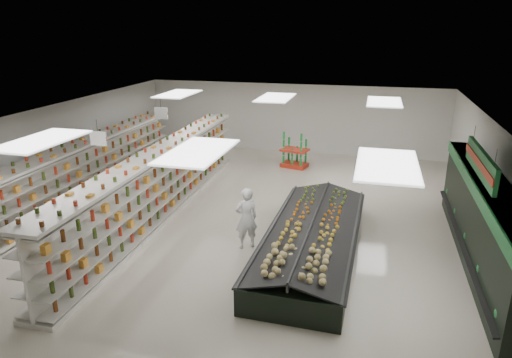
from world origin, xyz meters
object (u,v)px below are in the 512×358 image
(produce_island, at_px, (312,238))
(gondola_center, at_px, (160,185))
(gondola_left, at_px, (83,174))
(soda_endcap, at_px, (295,151))
(shopper_background, at_px, (210,152))
(shopper_main, at_px, (246,218))

(produce_island, bearing_deg, gondola_center, 164.00)
(gondola_left, bearing_deg, gondola_center, -8.89)
(gondola_left, xyz_separation_m, soda_endcap, (6.37, 5.63, -0.24))
(gondola_center, distance_m, shopper_background, 4.80)
(produce_island, distance_m, soda_endcap, 7.79)
(gondola_left, xyz_separation_m, shopper_main, (6.40, -2.05, -0.06))
(soda_endcap, height_order, shopper_main, shopper_main)
(produce_island, xyz_separation_m, shopper_main, (-1.78, -0.11, 0.42))
(gondola_center, height_order, shopper_main, gondola_center)
(soda_endcap, distance_m, shopper_background, 3.60)
(gondola_center, height_order, produce_island, gondola_center)
(gondola_center, relative_size, produce_island, 1.87)
(produce_island, bearing_deg, shopper_main, -176.43)
(gondola_center, bearing_deg, shopper_main, -26.48)
(shopper_main, bearing_deg, produce_island, 149.22)
(gondola_left, bearing_deg, shopper_main, -17.77)
(gondola_left, height_order, produce_island, gondola_left)
(gondola_center, height_order, soda_endcap, gondola_center)
(soda_endcap, bearing_deg, gondola_left, -138.53)
(shopper_background, bearing_deg, produce_island, -114.57)
(shopper_background, bearing_deg, soda_endcap, -42.52)
(gondola_left, bearing_deg, shopper_background, 54.92)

